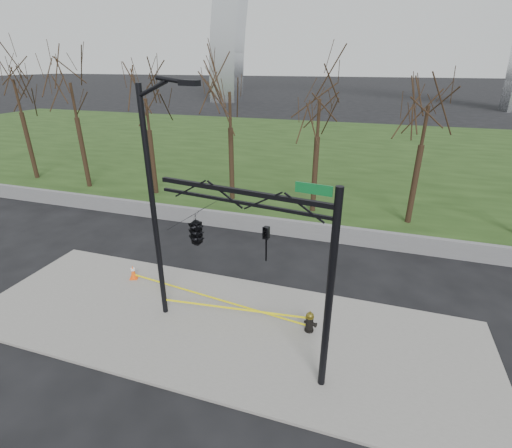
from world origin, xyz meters
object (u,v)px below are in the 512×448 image
(fire_hydrant, at_px, (310,322))
(street_light, at_px, (156,195))
(traffic_signal_mast, at_px, (219,234))
(traffic_cone, at_px, (133,272))

(fire_hydrant, bearing_deg, street_light, -157.18)
(fire_hydrant, distance_m, traffic_signal_mast, 4.73)
(traffic_cone, height_order, traffic_signal_mast, traffic_signal_mast)
(fire_hydrant, xyz_separation_m, traffic_cone, (-7.71, 1.03, -0.05))
(traffic_cone, bearing_deg, traffic_signal_mast, -27.06)
(fire_hydrant, bearing_deg, traffic_cone, -171.94)
(traffic_cone, bearing_deg, street_light, -31.76)
(fire_hydrant, bearing_deg, traffic_signal_mast, -130.67)
(street_light, height_order, traffic_signal_mast, street_light)
(fire_hydrant, height_order, traffic_cone, fire_hydrant)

